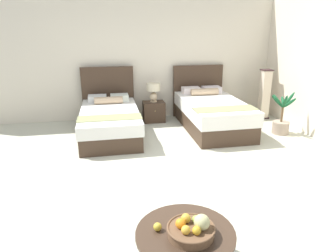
{
  "coord_description": "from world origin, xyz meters",
  "views": [
    {
      "loc": [
        -1.04,
        -4.02,
        2.08
      ],
      "look_at": [
        -0.14,
        0.55,
        0.56
      ],
      "focal_mm": 32.4,
      "sensor_mm": 36.0,
      "label": 1
    }
  ],
  "objects_px": {
    "table_lamp": "(153,90)",
    "bed_near_window": "(110,120)",
    "nightstand": "(154,112)",
    "floor_lamp_corner": "(265,94)",
    "fruit_bowl": "(192,229)",
    "coffee_table": "(185,242)",
    "loose_apple": "(158,227)",
    "bed_near_corner": "(211,113)",
    "potted_palm": "(281,122)"
  },
  "relations": [
    {
      "from": "fruit_bowl",
      "to": "loose_apple",
      "type": "bearing_deg",
      "value": 155.9
    },
    {
      "from": "nightstand",
      "to": "coffee_table",
      "type": "xyz_separation_m",
      "value": [
        -0.41,
        -4.56,
        0.09
      ]
    },
    {
      "from": "bed_near_window",
      "to": "potted_palm",
      "type": "height_order",
      "value": "bed_near_window"
    },
    {
      "from": "nightstand",
      "to": "coffee_table",
      "type": "relative_size",
      "value": 0.57
    },
    {
      "from": "bed_near_window",
      "to": "potted_palm",
      "type": "bearing_deg",
      "value": -10.56
    },
    {
      "from": "fruit_bowl",
      "to": "table_lamp",
      "type": "bearing_deg",
      "value": 85.46
    },
    {
      "from": "potted_palm",
      "to": "bed_near_corner",
      "type": "bearing_deg",
      "value": 154.05
    },
    {
      "from": "bed_near_corner",
      "to": "coffee_table",
      "type": "height_order",
      "value": "bed_near_corner"
    },
    {
      "from": "bed_near_corner",
      "to": "potted_palm",
      "type": "bearing_deg",
      "value": -25.95
    },
    {
      "from": "fruit_bowl",
      "to": "coffee_table",
      "type": "bearing_deg",
      "value": 124.02
    },
    {
      "from": "fruit_bowl",
      "to": "potted_palm",
      "type": "xyz_separation_m",
      "value": [
        2.79,
        3.28,
        -0.25
      ]
    },
    {
      "from": "table_lamp",
      "to": "bed_near_window",
      "type": "bearing_deg",
      "value": -144.31
    },
    {
      "from": "bed_near_corner",
      "to": "floor_lamp_corner",
      "type": "relative_size",
      "value": 1.93
    },
    {
      "from": "bed_near_corner",
      "to": "nightstand",
      "type": "bearing_deg",
      "value": 147.86
    },
    {
      "from": "bed_near_corner",
      "to": "fruit_bowl",
      "type": "bearing_deg",
      "value": -111.04
    },
    {
      "from": "table_lamp",
      "to": "fruit_bowl",
      "type": "height_order",
      "value": "table_lamp"
    },
    {
      "from": "table_lamp",
      "to": "coffee_table",
      "type": "xyz_separation_m",
      "value": [
        -0.41,
        -4.58,
        -0.41
      ]
    },
    {
      "from": "bed_near_corner",
      "to": "table_lamp",
      "type": "bearing_deg",
      "value": 147.14
    },
    {
      "from": "bed_near_corner",
      "to": "coffee_table",
      "type": "relative_size",
      "value": 2.6
    },
    {
      "from": "bed_near_corner",
      "to": "floor_lamp_corner",
      "type": "bearing_deg",
      "value": 18.14
    },
    {
      "from": "bed_near_corner",
      "to": "loose_apple",
      "type": "xyz_separation_m",
      "value": [
        -1.77,
        -3.79,
        0.12
      ]
    },
    {
      "from": "table_lamp",
      "to": "loose_apple",
      "type": "xyz_separation_m",
      "value": [
        -0.64,
        -4.52,
        -0.27
      ]
    },
    {
      "from": "nightstand",
      "to": "table_lamp",
      "type": "distance_m",
      "value": 0.5
    },
    {
      "from": "bed_near_corner",
      "to": "fruit_bowl",
      "type": "xyz_separation_m",
      "value": [
        -1.5,
        -3.91,
        0.15
      ]
    },
    {
      "from": "nightstand",
      "to": "bed_near_corner",
      "type": "bearing_deg",
      "value": -32.14
    },
    {
      "from": "fruit_bowl",
      "to": "floor_lamp_corner",
      "type": "height_order",
      "value": "floor_lamp_corner"
    },
    {
      "from": "fruit_bowl",
      "to": "floor_lamp_corner",
      "type": "bearing_deg",
      "value": 55.92
    },
    {
      "from": "bed_near_window",
      "to": "table_lamp",
      "type": "height_order",
      "value": "bed_near_window"
    },
    {
      "from": "table_lamp",
      "to": "loose_apple",
      "type": "height_order",
      "value": "table_lamp"
    },
    {
      "from": "nightstand",
      "to": "potted_palm",
      "type": "bearing_deg",
      "value": -28.94
    },
    {
      "from": "bed_near_window",
      "to": "potted_palm",
      "type": "xyz_separation_m",
      "value": [
        3.42,
        -0.64,
        -0.05
      ]
    },
    {
      "from": "nightstand",
      "to": "potted_palm",
      "type": "relative_size",
      "value": 0.56
    },
    {
      "from": "loose_apple",
      "to": "bed_near_corner",
      "type": "bearing_deg",
      "value": 64.93
    },
    {
      "from": "nightstand",
      "to": "fruit_bowl",
      "type": "xyz_separation_m",
      "value": [
        -0.37,
        -4.62,
        0.26
      ]
    },
    {
      "from": "bed_near_window",
      "to": "loose_apple",
      "type": "xyz_separation_m",
      "value": [
        0.36,
        -3.8,
        0.16
      ]
    },
    {
      "from": "fruit_bowl",
      "to": "potted_palm",
      "type": "bearing_deg",
      "value": 49.69
    },
    {
      "from": "bed_near_corner",
      "to": "table_lamp",
      "type": "height_order",
      "value": "bed_near_corner"
    },
    {
      "from": "fruit_bowl",
      "to": "potted_palm",
      "type": "height_order",
      "value": "potted_palm"
    },
    {
      "from": "floor_lamp_corner",
      "to": "bed_near_corner",
      "type": "bearing_deg",
      "value": -161.86
    },
    {
      "from": "bed_near_window",
      "to": "bed_near_corner",
      "type": "bearing_deg",
      "value": -0.36
    },
    {
      "from": "nightstand",
      "to": "floor_lamp_corner",
      "type": "relative_size",
      "value": 0.42
    },
    {
      "from": "loose_apple",
      "to": "floor_lamp_corner",
      "type": "distance_m",
      "value": 5.36
    },
    {
      "from": "coffee_table",
      "to": "fruit_bowl",
      "type": "xyz_separation_m",
      "value": [
        0.04,
        -0.06,
        0.17
      ]
    },
    {
      "from": "bed_near_window",
      "to": "coffee_table",
      "type": "distance_m",
      "value": 3.91
    },
    {
      "from": "bed_near_corner",
      "to": "potted_palm",
      "type": "xyz_separation_m",
      "value": [
        1.28,
        -0.62,
        -0.09
      ]
    },
    {
      "from": "nightstand",
      "to": "floor_lamp_corner",
      "type": "distance_m",
      "value": 2.63
    },
    {
      "from": "bed_near_window",
      "to": "floor_lamp_corner",
      "type": "relative_size",
      "value": 1.88
    },
    {
      "from": "floor_lamp_corner",
      "to": "loose_apple",
      "type": "bearing_deg",
      "value": -127.19
    },
    {
      "from": "floor_lamp_corner",
      "to": "potted_palm",
      "type": "xyz_separation_m",
      "value": [
        -0.18,
        -1.1,
        -0.33
      ]
    },
    {
      "from": "loose_apple",
      "to": "fruit_bowl",
      "type": "bearing_deg",
      "value": -24.1
    }
  ]
}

